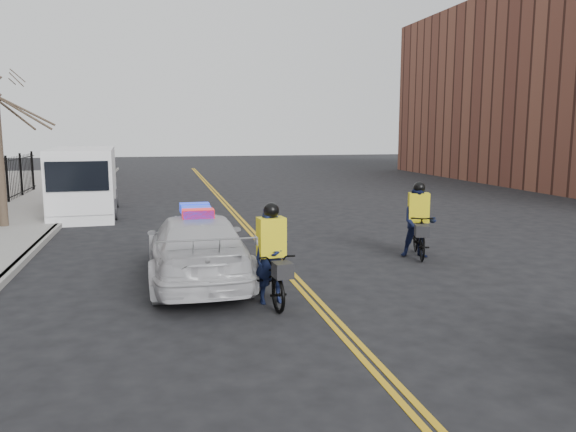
# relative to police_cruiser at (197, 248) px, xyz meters

# --- Properties ---
(ground) EXTENTS (120.00, 120.00, 0.00)m
(ground) POSITION_rel_police_cruiser_xyz_m (2.03, -2.51, -0.72)
(ground) COLOR black
(ground) RESTS_ON ground
(center_line_left) EXTENTS (0.10, 60.00, 0.01)m
(center_line_left) POSITION_rel_police_cruiser_xyz_m (1.95, 5.49, -0.72)
(center_line_left) COLOR #C39417
(center_line_left) RESTS_ON ground
(center_line_right) EXTENTS (0.10, 60.00, 0.01)m
(center_line_right) POSITION_rel_police_cruiser_xyz_m (2.11, 5.49, -0.72)
(center_line_right) COLOR #C39417
(center_line_right) RESTS_ON ground
(curb) EXTENTS (0.20, 60.00, 0.15)m
(curb) POSITION_rel_police_cruiser_xyz_m (-3.97, 5.49, -0.65)
(curb) COLOR gray
(curb) RESTS_ON ground
(police_cruiser) EXTENTS (2.05, 4.96, 1.59)m
(police_cruiser) POSITION_rel_police_cruiser_xyz_m (0.00, 0.00, 0.00)
(police_cruiser) COLOR silver
(police_cruiser) RESTS_ON ground
(cargo_van) EXTENTS (2.54, 6.04, 2.48)m
(cargo_van) POSITION_rel_police_cruiser_xyz_m (-3.46, 10.40, 0.49)
(cargo_van) COLOR white
(cargo_van) RESTS_ON ground
(cyclist_near) EXTENTS (0.85, 1.95, 1.86)m
(cyclist_near) POSITION_rel_police_cruiser_xyz_m (1.23, -1.78, -0.08)
(cyclist_near) COLOR black
(cyclist_near) RESTS_ON ground
(cyclist_far) EXTENTS (1.08, 1.95, 1.90)m
(cyclist_far) POSITION_rel_police_cruiser_xyz_m (5.53, 1.09, 0.02)
(cyclist_far) COLOR black
(cyclist_far) RESTS_ON ground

